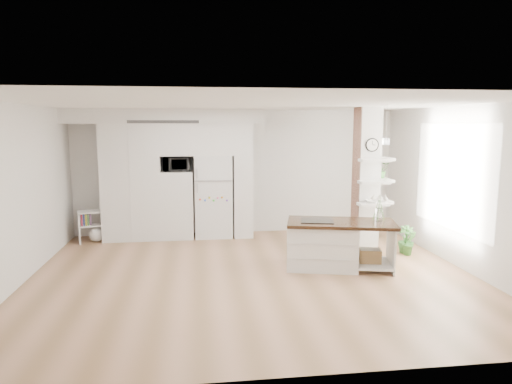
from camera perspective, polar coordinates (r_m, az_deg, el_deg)
floor at (r=7.41m, az=-0.42°, el=-10.36°), size 7.00×6.00×0.01m
room at (r=7.03m, az=-0.44°, el=4.11°), size 7.04×6.04×2.72m
cabinet_wall at (r=9.69m, az=-10.89°, el=3.08°), size 4.00×0.71×2.70m
refrigerator at (r=9.77m, az=-5.37°, el=-0.50°), size 0.78×0.69×1.75m
column at (r=8.77m, az=14.28°, el=1.40°), size 0.69×0.90×2.70m
window at (r=8.49m, az=23.32°, el=1.76°), size 0.00×2.40×2.40m
pendant_light at (r=7.55m, az=12.41°, el=6.22°), size 0.12×0.12×0.10m
kitchen_island at (r=7.78m, az=9.11°, el=-6.31°), size 1.91×1.23×1.36m
bookshelf at (r=9.93m, az=-19.61°, el=-4.27°), size 0.61×0.45×0.64m
floor_plant_a at (r=8.90m, az=18.61°, el=-6.04°), size 0.25×0.21×0.46m
floor_plant_b at (r=9.02m, az=18.23°, el=-5.66°), size 0.34×0.34×0.51m
microwave at (r=9.63m, az=-9.89°, el=3.45°), size 0.54×0.37×0.30m
shelf_plant at (r=9.00m, az=15.42°, el=2.64°), size 0.27×0.23×0.30m
decor_bowl at (r=8.58m, az=14.27°, el=-1.12°), size 0.22×0.22×0.05m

